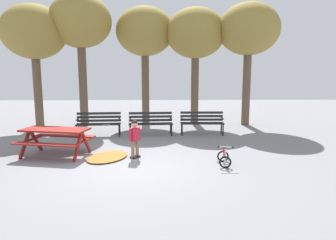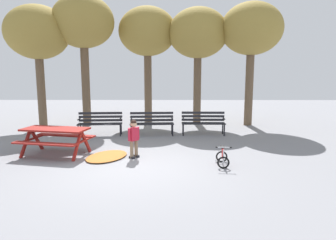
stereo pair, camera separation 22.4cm
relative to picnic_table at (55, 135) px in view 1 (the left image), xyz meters
The scene contains 13 objects.
ground 2.57m from the picnic_table, 26.54° to the right, with size 36.00×36.00×0.00m, color gray.
picnic_table is the anchor object (origin of this frame).
park_bench_far_left 2.77m from the picnic_table, 76.55° to the left, with size 1.63×0.57×0.85m.
park_bench_left 3.73m from the picnic_table, 47.05° to the left, with size 1.63×0.57×0.85m.
park_bench_right 5.28m from the picnic_table, 32.49° to the left, with size 1.61×0.48×0.85m.
child_standing 2.25m from the picnic_table, ahead, with size 0.29×0.33×1.05m.
kids_bicycle 4.64m from the picnic_table, 11.84° to the right, with size 0.40×0.58×0.54m.
leaf_pile 1.60m from the picnic_table, ahead, with size 1.37×0.96×0.07m, color #B26B2D.
tree_far_left 6.03m from the picnic_table, 116.29° to the left, with size 2.60×2.60×5.03m.
tree_left 6.17m from the picnic_table, 95.12° to the left, with size 2.60×2.60×5.51m.
tree_center 7.14m from the picnic_table, 69.39° to the left, with size 2.60×2.60×5.23m.
tree_right 7.76m from the picnic_table, 50.56° to the left, with size 2.60×2.60×5.11m.
tree_far_right 8.97m from the picnic_table, 36.49° to the left, with size 2.60×2.60×5.22m.
Camera 1 is at (0.74, -7.19, 2.33)m, focal length 32.46 mm.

